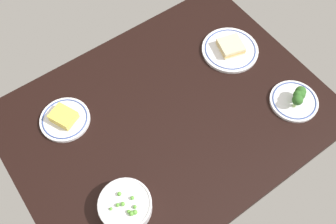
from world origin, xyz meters
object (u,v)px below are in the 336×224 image
Objects in this scene: plate_sandwich at (230,49)px; plate_cheese at (65,119)px; bowl_peas at (125,206)px; plate_broccoli at (296,99)px.

plate_cheese is (-68.32, 10.15, 0.12)cm from plate_sandwich.
bowl_peas reaches higher than plate_cheese.
plate_cheese is (-0.67, 39.36, -1.52)cm from bowl_peas.
plate_broccoli reaches higher than plate_sandwich.
bowl_peas reaches higher than plate_sandwich.
plate_cheese is 1.01× the size of plate_broccoli.
bowl_peas is 0.94× the size of plate_cheese.
plate_sandwich is at bearing 23.36° from bowl_peas.
plate_broccoli is (72.04, -42.21, 0.74)cm from plate_cheese.
bowl_peas is 71.43cm from plate_broccoli.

